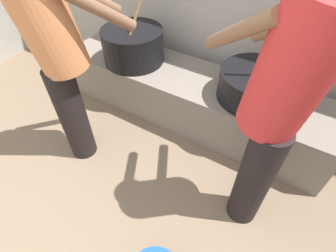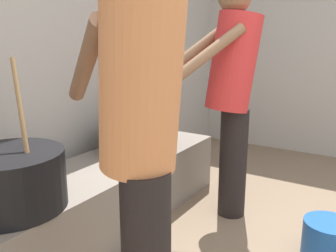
{
  "view_description": "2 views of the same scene",
  "coord_description": "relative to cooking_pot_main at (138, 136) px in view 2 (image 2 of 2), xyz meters",
  "views": [
    {
      "loc": [
        0.71,
        0.13,
        1.69
      ],
      "look_at": [
        0.19,
        0.97,
        0.7
      ],
      "focal_mm": 27.18,
      "sensor_mm": 36.0,
      "label": 1
    },
    {
      "loc": [
        -1.66,
        0.2,
        1.28
      ],
      "look_at": [
        -0.22,
        1.11,
        0.87
      ],
      "focal_mm": 38.35,
      "sensor_mm": 36.0,
      "label": 2
    }
  ],
  "objects": [
    {
      "name": "cook_in_orange_shirt",
      "position": [
        -1.07,
        -0.83,
        0.39
      ],
      "size": [
        0.63,
        0.75,
        1.65
      ],
      "color": "black",
      "rests_on": "ground_plane"
    },
    {
      "name": "bucket_blue_plastic",
      "position": [
        0.0,
        -1.39,
        -0.44
      ],
      "size": [
        0.29,
        0.29,
        0.24
      ],
      "primitive_type": "cylinder",
      "color": "#194C99",
      "rests_on": "ground_plane"
    },
    {
      "name": "cooking_pot_main",
      "position": [
        0.0,
        0.0,
        0.0
      ],
      "size": [
        0.57,
        0.57,
        0.68
      ],
      "color": "black",
      "rests_on": "hearth_ledge"
    },
    {
      "name": "cook_in_red_shirt",
      "position": [
        0.22,
        -0.66,
        0.4
      ],
      "size": [
        0.73,
        0.69,
        1.66
      ],
      "color": "black",
      "rests_on": "ground_plane"
    },
    {
      "name": "hearth_ledge",
      "position": [
        -0.56,
        0.0,
        -0.34
      ],
      "size": [
        2.47,
        0.6,
        0.45
      ],
      "primitive_type": "cube",
      "color": "slate",
      "rests_on": "ground_plane"
    },
    {
      "name": "cooking_pot_secondary",
      "position": [
        -1.11,
        -0.04,
        0.03
      ],
      "size": [
        0.54,
        0.54,
        0.75
      ],
      "color": "black",
      "rests_on": "hearth_ledge"
    },
    {
      "name": "block_enclosure_rear",
      "position": [
        -0.46,
        0.52,
        0.52
      ],
      "size": [
        5.53,
        0.2,
        2.17
      ],
      "primitive_type": "cube",
      "color": "#ADA8A0",
      "rests_on": "ground_plane"
    }
  ]
}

